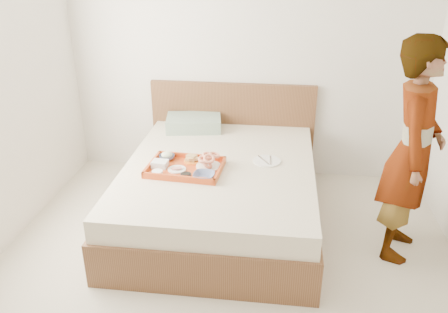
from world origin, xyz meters
name	(u,v)px	position (x,y,z in m)	size (l,w,h in m)	color
ground	(219,299)	(0.00, 0.00, 0.00)	(3.50, 4.00, 0.01)	beige
wall_back	(247,47)	(0.00, 2.00, 1.30)	(3.50, 0.01, 2.60)	silver
bed	(220,192)	(-0.13, 1.00, 0.27)	(1.65, 2.00, 0.53)	brown
headboard	(232,128)	(-0.13, 1.97, 0.47)	(1.65, 0.06, 0.95)	brown
pillow	(194,123)	(-0.49, 1.77, 0.59)	(0.53, 0.36, 0.13)	#86A58D
tray	(185,167)	(-0.39, 0.86, 0.56)	(0.59, 0.43, 0.05)	#CA5618
prawn_plate	(209,166)	(-0.21, 0.91, 0.55)	(0.20, 0.20, 0.01)	white
navy_bowl_big	(204,176)	(-0.21, 0.71, 0.57)	(0.17, 0.17, 0.04)	navy
sauce_dish	(186,176)	(-0.35, 0.70, 0.56)	(0.09, 0.09, 0.03)	black
meat_plate	(177,169)	(-0.45, 0.82, 0.55)	(0.15, 0.15, 0.01)	white
bread_plate	(192,161)	(-0.36, 0.99, 0.55)	(0.14, 0.14, 0.01)	orange
salad_bowl	(167,157)	(-0.58, 1.01, 0.57)	(0.13, 0.13, 0.04)	navy
plastic_tub	(160,164)	(-0.60, 0.86, 0.57)	(0.12, 0.10, 0.05)	silver
cheese_round	(157,173)	(-0.59, 0.73, 0.56)	(0.09, 0.09, 0.03)	white
dinner_plate	(267,161)	(0.26, 1.10, 0.54)	(0.23, 0.23, 0.01)	white
person	(413,152)	(1.30, 0.75, 0.83)	(0.61, 0.40, 1.67)	beige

